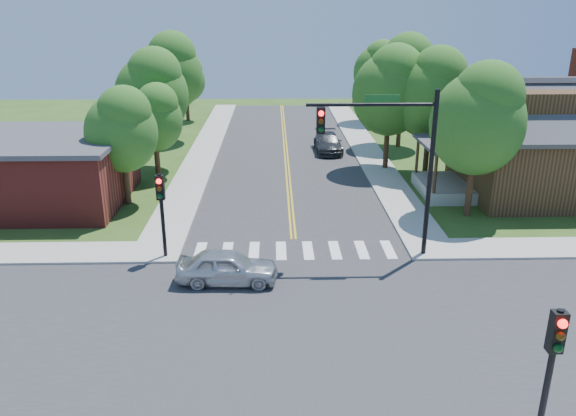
{
  "coord_description": "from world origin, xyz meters",
  "views": [
    {
      "loc": [
        -0.87,
        -16.61,
        10.28
      ],
      "look_at": [
        -0.3,
        5.8,
        2.2
      ],
      "focal_mm": 35.0,
      "sensor_mm": 36.0,
      "label": 1
    }
  ],
  "objects_px": {
    "car_silver": "(227,268)",
    "signal_mast_ne": "(392,148)",
    "house_ne": "(556,137)",
    "car_dgrey": "(328,143)",
    "signal_pole_nw": "(161,200)",
    "signal_pole_se": "(553,353)"
  },
  "relations": [
    {
      "from": "car_silver",
      "to": "signal_mast_ne",
      "type": "bearing_deg",
      "value": -68.2
    },
    {
      "from": "house_ne",
      "to": "car_silver",
      "type": "relative_size",
      "value": 3.26
    },
    {
      "from": "signal_mast_ne",
      "to": "car_dgrey",
      "type": "xyz_separation_m",
      "value": [
        -0.77,
        18.62,
        -4.17
      ]
    },
    {
      "from": "house_ne",
      "to": "car_dgrey",
      "type": "distance_m",
      "value": 15.79
    },
    {
      "from": "signal_pole_nw",
      "to": "car_silver",
      "type": "relative_size",
      "value": 0.95
    },
    {
      "from": "signal_pole_se",
      "to": "car_silver",
      "type": "xyz_separation_m",
      "value": [
        -8.35,
        8.85,
        -1.99
      ]
    },
    {
      "from": "signal_mast_ne",
      "to": "signal_pole_se",
      "type": "relative_size",
      "value": 1.89
    },
    {
      "from": "car_silver",
      "to": "car_dgrey",
      "type": "relative_size",
      "value": 0.85
    },
    {
      "from": "signal_mast_ne",
      "to": "signal_pole_nw",
      "type": "height_order",
      "value": "signal_mast_ne"
    },
    {
      "from": "signal_pole_se",
      "to": "car_silver",
      "type": "relative_size",
      "value": 0.95
    },
    {
      "from": "signal_pole_nw",
      "to": "car_silver",
      "type": "distance_m",
      "value": 4.2
    },
    {
      "from": "signal_pole_se",
      "to": "house_ne",
      "type": "bearing_deg",
      "value": 64.42
    },
    {
      "from": "signal_pole_se",
      "to": "house_ne",
      "type": "relative_size",
      "value": 0.29
    },
    {
      "from": "house_ne",
      "to": "car_silver",
      "type": "distance_m",
      "value": 21.14
    },
    {
      "from": "car_dgrey",
      "to": "signal_pole_nw",
      "type": "bearing_deg",
      "value": -116.24
    },
    {
      "from": "signal_pole_nw",
      "to": "car_silver",
      "type": "xyz_separation_m",
      "value": [
        2.85,
        -2.35,
        -1.99
      ]
    },
    {
      "from": "signal_pole_nw",
      "to": "house_ne",
      "type": "relative_size",
      "value": 0.29
    },
    {
      "from": "signal_pole_se",
      "to": "house_ne",
      "type": "distance_m",
      "value": 22.03
    },
    {
      "from": "signal_pole_nw",
      "to": "signal_pole_se",
      "type": "bearing_deg",
      "value": -45.0
    },
    {
      "from": "signal_mast_ne",
      "to": "car_silver",
      "type": "relative_size",
      "value": 1.8
    },
    {
      "from": "house_ne",
      "to": "car_silver",
      "type": "bearing_deg",
      "value": -148.35
    },
    {
      "from": "signal_mast_ne",
      "to": "signal_pole_nw",
      "type": "relative_size",
      "value": 1.89
    }
  ]
}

